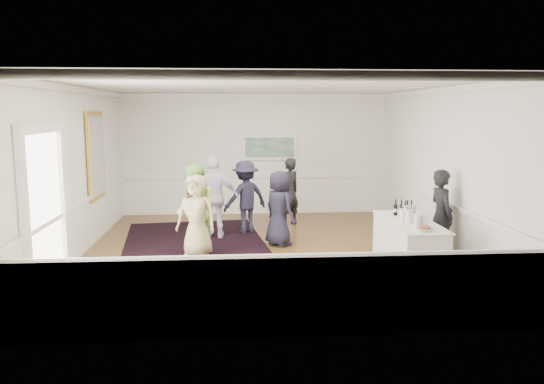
{
  "coord_description": "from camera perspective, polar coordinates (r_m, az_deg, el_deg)",
  "views": [
    {
      "loc": [
        -0.56,
        -10.08,
        2.72
      ],
      "look_at": [
        0.19,
        0.2,
        1.15
      ],
      "focal_mm": 35.0,
      "sensor_mm": 36.0,
      "label": 1
    }
  ],
  "objects": [
    {
      "name": "ceiling",
      "position": [
        10.11,
        -1.02,
        11.36
      ],
      "size": [
        7.0,
        8.0,
        0.02
      ],
      "primitive_type": "cube",
      "color": "white",
      "rests_on": "wall_back"
    },
    {
      "name": "doorway",
      "position": [
        8.77,
        -23.33,
        -0.61
      ],
      "size": [
        0.1,
        1.78,
        2.56
      ],
      "color": "white",
      "rests_on": "wall_left"
    },
    {
      "name": "wall_left",
      "position": [
        10.56,
        -20.33,
        2.01
      ],
      "size": [
        0.02,
        8.0,
        3.2
      ],
      "primitive_type": "cube",
      "color": "white",
      "rests_on": "floor"
    },
    {
      "name": "wall_front",
      "position": [
        6.21,
        1.06,
        -1.76
      ],
      "size": [
        7.0,
        0.02,
        3.2
      ],
      "primitive_type": "cube",
      "color": "white",
      "rests_on": "floor"
    },
    {
      "name": "juice_pitchers",
      "position": [
        9.22,
        15.06,
        -2.7
      ],
      "size": [
        0.34,
        0.61,
        0.24
      ],
      "color": "#83C345",
      "rests_on": "serving_table"
    },
    {
      "name": "serving_table",
      "position": [
        9.63,
        14.47,
        -5.46
      ],
      "size": [
        0.79,
        2.06,
        0.83
      ],
      "color": "silver",
      "rests_on": "floor"
    },
    {
      "name": "wall_right",
      "position": [
        10.92,
        17.68,
        2.35
      ],
      "size": [
        0.02,
        8.0,
        3.2
      ],
      "primitive_type": "cube",
      "color": "white",
      "rests_on": "floor"
    },
    {
      "name": "guest_tan",
      "position": [
        10.06,
        -8.14,
        -2.53
      ],
      "size": [
        0.89,
        0.72,
        1.57
      ],
      "primitive_type": "imported",
      "rotation": [
        0.0,
        0.0,
        -0.33
      ],
      "color": "tan",
      "rests_on": "floor"
    },
    {
      "name": "guest_dark_b",
      "position": [
        12.77,
        1.84,
        0.06
      ],
      "size": [
        0.71,
        0.66,
        1.63
      ],
      "primitive_type": "imported",
      "rotation": [
        0.0,
        0.0,
        3.75
      ],
      "color": "black",
      "rests_on": "floor"
    },
    {
      "name": "wainscoting",
      "position": [
        10.34,
        -0.98,
        -3.76
      ],
      "size": [
        7.0,
        8.0,
        1.0
      ],
      "primitive_type": null,
      "color": "white",
      "rests_on": "floor"
    },
    {
      "name": "guest_dark_a",
      "position": [
        11.93,
        -2.87,
        -0.53
      ],
      "size": [
        1.22,
        1.05,
        1.64
      ],
      "primitive_type": "imported",
      "rotation": [
        0.0,
        0.0,
        3.65
      ],
      "color": "black",
      "rests_on": "floor"
    },
    {
      "name": "area_rug",
      "position": [
        11.51,
        -8.39,
        -5.08
      ],
      "size": [
        3.29,
        4.07,
        0.02
      ],
      "primitive_type": "cube",
      "rotation": [
        0.0,
        0.0,
        0.12
      ],
      "color": "black",
      "rests_on": "floor"
    },
    {
      "name": "mirror",
      "position": [
        11.78,
        -18.42,
        3.72
      ],
      "size": [
        0.05,
        1.25,
        1.85
      ],
      "color": "gold",
      "rests_on": "wall_left"
    },
    {
      "name": "guest_navy",
      "position": [
        10.8,
        0.76,
        -1.76
      ],
      "size": [
        0.85,
        0.89,
        1.54
      ],
      "primitive_type": "imported",
      "rotation": [
        0.0,
        0.0,
        2.22
      ],
      "color": "black",
      "rests_on": "floor"
    },
    {
      "name": "guest_lilac",
      "position": [
        11.47,
        -6.21,
        -0.59
      ],
      "size": [
        1.06,
        0.47,
        1.78
      ],
      "primitive_type": "imported",
      "rotation": [
        0.0,
        0.0,
        3.1
      ],
      "color": "silver",
      "rests_on": "floor"
    },
    {
      "name": "bartender",
      "position": [
        10.11,
        17.75,
        -2.45
      ],
      "size": [
        0.47,
        0.66,
        1.69
      ],
      "primitive_type": "imported",
      "rotation": [
        0.0,
        0.0,
        1.68
      ],
      "color": "black",
      "rests_on": "floor"
    },
    {
      "name": "wine_bottles",
      "position": [
        9.95,
        13.99,
        -1.64
      ],
      "size": [
        0.34,
        0.24,
        0.31
      ],
      "color": "black",
      "rests_on": "serving_table"
    },
    {
      "name": "floor",
      "position": [
        10.45,
        -0.97,
        -6.44
      ],
      "size": [
        8.0,
        8.0,
        0.0
      ],
      "primitive_type": "plane",
      "color": "brown",
      "rests_on": "ground"
    },
    {
      "name": "wall_back",
      "position": [
        14.13,
        -1.9,
        4.09
      ],
      "size": [
        7.0,
        0.02,
        3.2
      ],
      "primitive_type": "cube",
      "color": "white",
      "rests_on": "floor"
    },
    {
      "name": "ice_bucket",
      "position": [
        9.66,
        14.48,
        -2.2
      ],
      "size": [
        0.26,
        0.26,
        0.24
      ],
      "primitive_type": "cylinder",
      "color": "silver",
      "rests_on": "serving_table"
    },
    {
      "name": "guest_green",
      "position": [
        10.29,
        -8.22,
        -1.77
      ],
      "size": [
        0.97,
        1.05,
        1.75
      ],
      "primitive_type": "imported",
      "rotation": [
        0.0,
        0.0,
        -1.13
      ],
      "color": "#91D957",
      "rests_on": "floor"
    },
    {
      "name": "nut_bowl",
      "position": [
        8.81,
        16.06,
        -3.82
      ],
      "size": [
        0.26,
        0.26,
        0.08
      ],
      "color": "white",
      "rests_on": "serving_table"
    },
    {
      "name": "landscape_painting",
      "position": [
        14.09,
        -0.26,
        4.82
      ],
      "size": [
        1.44,
        0.06,
        0.66
      ],
      "color": "white",
      "rests_on": "wall_back"
    }
  ]
}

